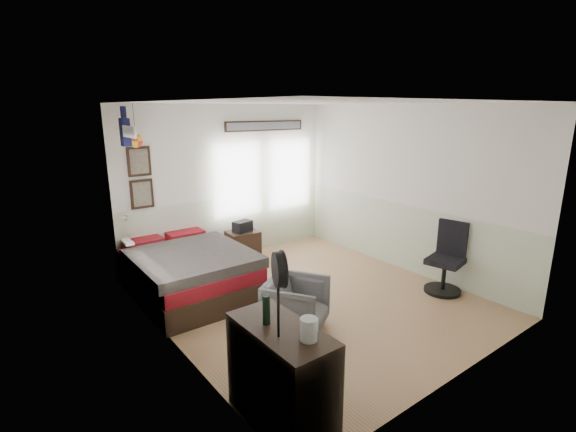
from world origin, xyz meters
The scene contains 12 objects.
ground_plane centered at (0.00, 0.00, -0.01)m, with size 4.00×4.50×0.01m, color #A57549.
room_shell centered at (-0.08, 0.19, 1.61)m, with size 4.02×4.52×2.71m.
wall_decor centered at (-1.10, 1.96, 2.10)m, with size 3.55×1.32×1.44m.
bed centered at (-1.30, 1.24, 0.33)m, with size 1.54×2.11×0.67m.
dresser centered at (-1.74, -1.69, 0.45)m, with size 0.48×1.00×0.90m, color #352619.
armchair centered at (-0.67, -0.53, 0.32)m, with size 0.68×0.70×0.64m, color #5F5F5F.
nightstand centered at (0.05, 1.93, 0.26)m, with size 0.53×0.42×0.53m, color #352619.
task_chair centered at (1.76, -0.99, 0.43)m, with size 0.55×0.55×1.05m.
kettle centered at (-1.68, -1.96, 0.99)m, with size 0.16×0.14×0.18m.
bottle centered at (-1.80, -1.56, 1.03)m, with size 0.06×0.06×0.25m, color black.
stand_fan centered at (-1.83, -1.78, 1.45)m, with size 0.18×0.27×0.71m.
black_bag centered at (0.05, 1.93, 0.62)m, with size 0.32×0.21×0.19m, color black.
Camera 1 is at (-3.53, -4.16, 2.64)m, focal length 26.00 mm.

